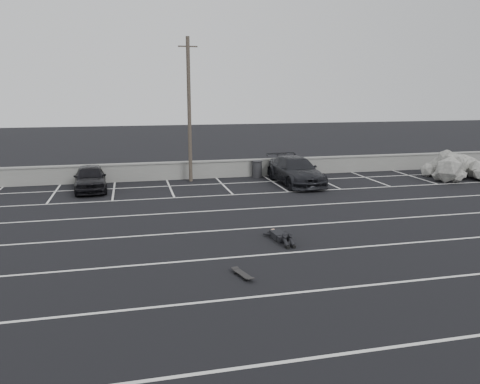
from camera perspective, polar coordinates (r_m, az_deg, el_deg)
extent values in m
plane|color=black|center=(15.34, 2.79, -7.68)|extent=(120.00, 120.00, 0.00)
cube|color=gray|center=(28.53, -4.97, 2.67)|extent=(50.00, 0.35, 1.00)
cube|color=gray|center=(28.45, -4.99, 3.70)|extent=(50.00, 0.45, 0.08)
cube|color=silver|center=(10.25, 12.60, -18.69)|extent=(36.00, 0.10, 0.01)
cube|color=silver|center=(12.69, 6.61, -12.12)|extent=(36.00, 0.10, 0.01)
cube|color=silver|center=(15.33, 2.79, -7.67)|extent=(36.00, 0.10, 0.01)
cube|color=silver|center=(18.09, 0.17, -4.52)|extent=(36.00, 0.10, 0.01)
cube|color=silver|center=(20.91, -1.74, -2.21)|extent=(36.00, 0.10, 0.01)
cube|color=silver|center=(23.78, -3.19, -0.45)|extent=(36.00, 0.10, 0.01)
cube|color=silver|center=(26.67, -4.33, 0.93)|extent=(36.00, 0.10, 0.01)
cube|color=silver|center=(26.18, -21.71, -0.13)|extent=(0.10, 5.00, 0.01)
cube|color=silver|center=(25.90, -15.14, 0.19)|extent=(0.10, 5.00, 0.01)
cube|color=silver|center=(25.96, -8.52, 0.51)|extent=(0.10, 5.00, 0.01)
cube|color=silver|center=(26.36, -2.01, 0.82)|extent=(0.10, 5.00, 0.01)
cube|color=silver|center=(27.09, 4.23, 1.10)|extent=(0.10, 5.00, 0.01)
cube|color=silver|center=(28.13, 10.07, 1.36)|extent=(0.10, 5.00, 0.01)
cube|color=silver|center=(29.43, 15.45, 1.58)|extent=(0.10, 5.00, 0.01)
cube|color=silver|center=(30.97, 20.33, 1.78)|extent=(0.10, 5.00, 0.01)
imported|color=black|center=(26.13, -17.80, 1.65)|extent=(1.92, 4.14, 1.37)
imported|color=black|center=(26.87, 6.78, 2.60)|extent=(2.29, 5.31, 1.52)
cylinder|color=#4C4238|center=(27.28, -6.21, 9.79)|extent=(0.22, 0.22, 8.18)
cube|color=#4C4238|center=(27.36, -6.39, 17.23)|extent=(1.09, 0.07, 0.07)
cylinder|color=#2A2A2D|center=(28.86, 2.09, 2.79)|extent=(0.64, 0.64, 0.97)
cylinder|color=#2A2A2D|center=(28.78, 2.09, 3.78)|extent=(0.71, 0.71, 0.05)
cube|color=black|center=(13.59, 0.32, -9.94)|extent=(0.43, 0.86, 0.02)
cube|color=#2A2A2D|center=(13.83, -0.26, -9.71)|extent=(0.18, 0.10, 0.04)
cube|color=#2A2A2D|center=(13.38, 0.91, -10.48)|extent=(0.18, 0.10, 0.04)
cylinder|color=black|center=(13.79, -0.63, -9.87)|extent=(0.05, 0.07, 0.06)
cylinder|color=black|center=(13.88, 0.12, -9.72)|extent=(0.05, 0.07, 0.06)
cylinder|color=black|center=(13.34, 0.53, -10.66)|extent=(0.05, 0.07, 0.06)
cylinder|color=black|center=(13.43, 1.30, -10.49)|extent=(0.05, 0.07, 0.06)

